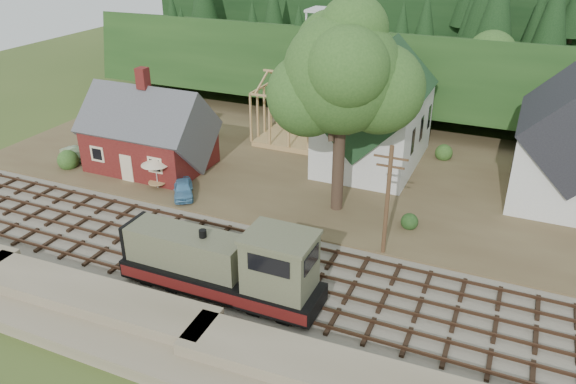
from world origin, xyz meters
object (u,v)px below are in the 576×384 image
at_px(car_blue, 183,189).
at_px(patio_set, 155,163).
at_px(locomotive, 227,266).
at_px(car_green, 75,153).

xyz_separation_m(car_blue, patio_set, (-2.87, 0.48, 1.58)).
height_order(locomotive, car_green, locomotive).
distance_m(locomotive, car_blue, 13.97).
bearing_deg(car_blue, car_green, 135.32).
height_order(car_blue, patio_set, patio_set).
height_order(car_blue, car_green, car_blue).
bearing_deg(locomotive, car_blue, 134.16).
relative_size(car_blue, patio_set, 1.44).
distance_m(car_blue, patio_set, 3.31).
relative_size(locomotive, car_blue, 3.28).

